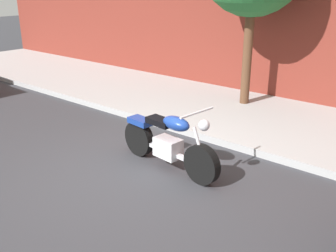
% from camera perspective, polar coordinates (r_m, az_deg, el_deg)
% --- Properties ---
extents(ground_plane, '(60.00, 60.00, 0.00)m').
position_cam_1_polar(ground_plane, '(6.36, -4.87, -6.69)').
color(ground_plane, '#38383D').
extents(sidewalk, '(23.63, 3.35, 0.14)m').
position_cam_1_polar(sidewalk, '(8.92, 10.78, 1.60)').
color(sidewalk, '#AEAEAE').
rests_on(sidewalk, ground).
extents(motorcycle, '(2.08, 0.70, 1.12)m').
position_cam_1_polar(motorcycle, '(6.28, 0.02, -2.45)').
color(motorcycle, black).
rests_on(motorcycle, ground).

